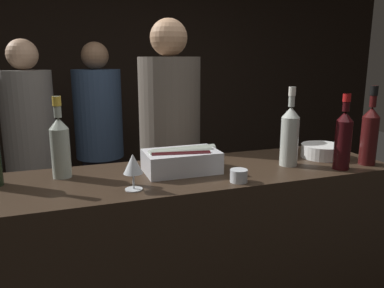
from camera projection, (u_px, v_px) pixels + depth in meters
The scene contains 13 objects.
wall_back_chalkboard at pixel (114, 73), 3.77m from camera, with size 6.40×0.06×2.80m.
bar_counter at pixel (194, 277), 1.78m from camera, with size 1.84×0.53×1.04m.
ice_bin_with_bottles at pixel (181, 159), 1.65m from camera, with size 0.34×0.20×0.11m.
bowl_white at pixel (322, 151), 1.90m from camera, with size 0.21×0.21×0.07m.
wine_glass at pixel (133, 165), 1.41m from camera, with size 0.07×0.07×0.14m.
candle_votive at pixel (239, 176), 1.52m from camera, with size 0.07×0.07×0.05m.
rose_wine_bottle at pixel (60, 145), 1.55m from camera, with size 0.08×0.08×0.34m.
red_wine_bottle_black_foil at pixel (370, 133), 1.75m from camera, with size 0.08×0.08×0.37m.
white_wine_bottle at pixel (290, 134), 1.73m from camera, with size 0.08×0.08×0.37m.
red_wine_bottle_tall at pixel (343, 138), 1.67m from camera, with size 0.07×0.07×0.34m.
person_in_hoodie at pixel (31, 145), 2.67m from camera, with size 0.36×0.36×1.67m.
person_blond_tee at pixel (99, 137), 3.02m from camera, with size 0.38×0.38×1.66m.
person_grey_polo at pixel (170, 154), 2.23m from camera, with size 0.35×0.35×1.75m.
Camera 1 is at (-0.54, -1.24, 1.53)m, focal length 35.00 mm.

